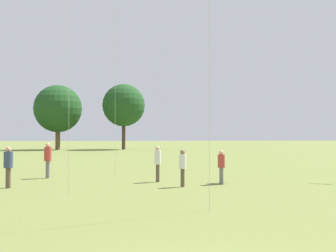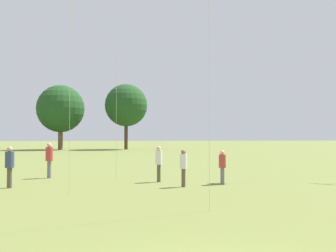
# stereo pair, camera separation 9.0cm
# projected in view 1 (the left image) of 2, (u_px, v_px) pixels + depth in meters

# --- Properties ---
(person_standing_0) EXTENTS (0.35, 0.35, 1.69)m
(person_standing_0) POSITION_uv_depth(u_px,v_px,m) (158.00, 160.00, 18.48)
(person_standing_0) COLOR brown
(person_standing_0) RESTS_ON ground
(person_standing_1) EXTENTS (0.49, 0.49, 1.81)m
(person_standing_1) POSITION_uv_depth(u_px,v_px,m) (48.00, 157.00, 20.12)
(person_standing_1) COLOR slate
(person_standing_1) RESTS_ON ground
(person_standing_5) EXTENTS (0.36, 0.36, 1.52)m
(person_standing_5) POSITION_uv_depth(u_px,v_px,m) (221.00, 164.00, 17.64)
(person_standing_5) COLOR slate
(person_standing_5) RESTS_ON ground
(person_standing_6) EXTENTS (0.44, 0.44, 1.58)m
(person_standing_6) POSITION_uv_depth(u_px,v_px,m) (183.00, 165.00, 16.73)
(person_standing_6) COLOR brown
(person_standing_6) RESTS_ON ground
(person_standing_7) EXTENTS (0.50, 0.50, 1.73)m
(person_standing_7) POSITION_uv_depth(u_px,v_px,m) (8.00, 163.00, 16.36)
(person_standing_7) COLOR brown
(person_standing_7) RESTS_ON ground
(distant_tree_0) EXTENTS (7.24, 7.24, 9.89)m
(distant_tree_0) POSITION_uv_depth(u_px,v_px,m) (58.00, 109.00, 59.89)
(distant_tree_0) COLOR brown
(distant_tree_0) RESTS_ON ground
(distant_tree_2) EXTENTS (6.60, 6.60, 10.18)m
(distant_tree_2) POSITION_uv_depth(u_px,v_px,m) (124.00, 105.00, 61.07)
(distant_tree_2) COLOR #473323
(distant_tree_2) RESTS_ON ground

